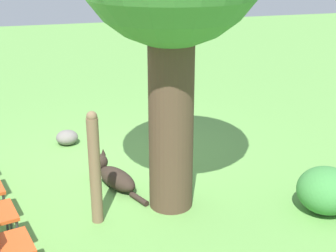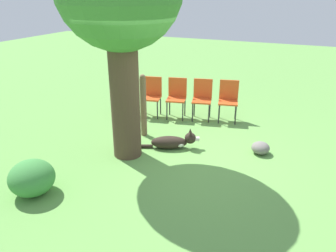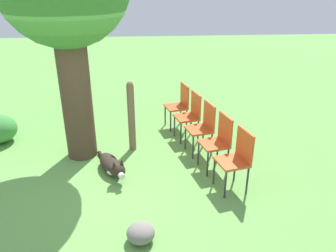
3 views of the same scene
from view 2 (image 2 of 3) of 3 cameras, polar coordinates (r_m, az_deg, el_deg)
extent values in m
plane|color=#609947|center=(6.17, 1.70, -5.27)|extent=(30.00, 30.00, 0.00)
cylinder|color=#4C3828|center=(5.84, -7.53, 5.59)|extent=(0.52, 0.52, 2.39)
ellipsoid|color=#2D231C|center=(6.42, 0.19, -2.86)|extent=(0.54, 0.76, 0.25)
ellipsoid|color=silver|center=(6.42, 1.92, -2.97)|extent=(0.32, 0.32, 0.15)
sphere|color=#2D231C|center=(6.39, 3.91, -2.12)|extent=(0.29, 0.29, 0.22)
cylinder|color=silver|center=(6.40, 5.04, -2.25)|extent=(0.12, 0.13, 0.09)
cone|color=#2D231C|center=(6.39, 3.91, -0.81)|extent=(0.07, 0.07, 0.10)
cone|color=#2D231C|center=(6.28, 3.97, -1.26)|extent=(0.07, 0.07, 0.10)
cylinder|color=#2D231C|center=(6.48, -4.07, -3.53)|extent=(0.19, 0.32, 0.07)
cylinder|color=brown|center=(6.83, -4.30, 3.24)|extent=(0.13, 0.13, 1.25)
sphere|color=brown|center=(6.64, -4.46, 8.49)|extent=(0.12, 0.12, 0.12)
cube|color=#D14C1E|center=(7.74, 10.42, 4.08)|extent=(0.51, 0.52, 0.04)
cube|color=#D14C1E|center=(7.85, 10.57, 6.25)|extent=(0.13, 0.44, 0.46)
cylinder|color=#2D2D2D|center=(7.65, 11.69, 1.83)|extent=(0.03, 0.03, 0.45)
cylinder|color=#2D2D2D|center=(7.65, 8.85, 2.03)|extent=(0.03, 0.03, 0.45)
cylinder|color=#2D2D2D|center=(7.99, 11.68, 2.73)|extent=(0.03, 0.03, 0.45)
cylinder|color=#2D2D2D|center=(7.99, 8.96, 2.93)|extent=(0.03, 0.03, 0.45)
cube|color=#D14C1E|center=(7.75, 5.90, 4.38)|extent=(0.51, 0.52, 0.04)
cube|color=#D14C1E|center=(7.86, 6.11, 6.54)|extent=(0.13, 0.44, 0.46)
cylinder|color=#2D2D2D|center=(7.65, 7.13, 2.14)|extent=(0.03, 0.03, 0.45)
cylinder|color=#2D2D2D|center=(7.68, 4.30, 2.33)|extent=(0.03, 0.03, 0.45)
cylinder|color=#2D2D2D|center=(7.99, 7.31, 3.03)|extent=(0.03, 0.03, 0.45)
cylinder|color=#2D2D2D|center=(8.02, 4.60, 3.21)|extent=(0.03, 0.03, 0.45)
cube|color=#D14C1E|center=(7.81, 1.43, 4.65)|extent=(0.51, 0.52, 0.04)
cube|color=#D14C1E|center=(7.92, 1.68, 6.79)|extent=(0.13, 0.44, 0.46)
cylinder|color=#2D2D2D|center=(7.70, 2.59, 2.43)|extent=(0.03, 0.03, 0.45)
cylinder|color=#2D2D2D|center=(7.76, -0.19, 2.61)|extent=(0.03, 0.03, 0.45)
cylinder|color=#2D2D2D|center=(8.04, 2.96, 3.31)|extent=(0.03, 0.03, 0.45)
cylinder|color=#2D2D2D|center=(8.09, 0.29, 3.48)|extent=(0.03, 0.03, 0.45)
cube|color=#D14C1E|center=(7.92, -2.95, 4.88)|extent=(0.51, 0.52, 0.04)
cube|color=#D14C1E|center=(8.03, -2.66, 6.99)|extent=(0.13, 0.44, 0.46)
cylinder|color=#2D2D2D|center=(7.80, -1.86, 2.70)|extent=(0.03, 0.03, 0.45)
cylinder|color=#2D2D2D|center=(7.88, -4.56, 2.87)|extent=(0.03, 0.03, 0.45)
cylinder|color=#2D2D2D|center=(8.13, -1.31, 3.56)|extent=(0.03, 0.03, 0.45)
cylinder|color=#2D2D2D|center=(8.21, -3.92, 3.72)|extent=(0.03, 0.03, 0.45)
cube|color=#D14C1E|center=(8.08, -7.19, 5.08)|extent=(0.51, 0.52, 0.04)
cube|color=#D14C1E|center=(8.18, -6.87, 7.15)|extent=(0.13, 0.44, 0.46)
cylinder|color=#2D2D2D|center=(7.94, -6.18, 2.95)|extent=(0.03, 0.03, 0.45)
cylinder|color=#2D2D2D|center=(8.05, -8.77, 3.11)|extent=(0.03, 0.03, 0.45)
cylinder|color=#2D2D2D|center=(8.26, -5.47, 3.79)|extent=(0.03, 0.03, 0.45)
cylinder|color=#2D2D2D|center=(8.37, -7.98, 3.93)|extent=(0.03, 0.03, 0.45)
ellipsoid|color=slate|center=(6.46, 15.81, -3.68)|extent=(0.35, 0.34, 0.23)
ellipsoid|color=#3D843D|center=(5.40, -22.63, -8.32)|extent=(0.68, 0.68, 0.55)
camera|label=1|loc=(9.91, -29.42, 20.04)|focal=50.00mm
camera|label=3|loc=(6.37, 49.12, 15.48)|focal=35.00mm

